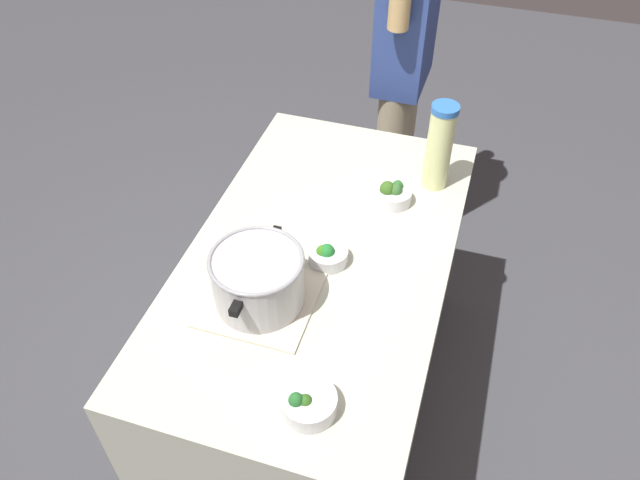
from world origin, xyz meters
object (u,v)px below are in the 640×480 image
broccoli_bowl_center (393,194)px  person_cook (403,64)px  cooking_pot (258,278)px  broccoli_bowl_front (308,403)px  lemonade_pitcher (439,147)px  broccoli_bowl_back (328,255)px

broccoli_bowl_center → person_cook: bearing=9.9°
cooking_pot → broccoli_bowl_front: bearing=-140.4°
broccoli_bowl_front → person_cook: 1.62m
cooking_pot → person_cook: bearing=-5.6°
broccoli_bowl_front → broccoli_bowl_center: bearing=-1.8°
cooking_pot → broccoli_bowl_front: cooking_pot is taller
lemonade_pitcher → broccoli_bowl_back: (-0.47, 0.24, -0.13)m
broccoli_bowl_front → cooking_pot: bearing=39.6°
cooking_pot → lemonade_pitcher: 0.78m
lemonade_pitcher → broccoli_bowl_center: 0.22m
lemonade_pitcher → cooking_pot: bearing=150.4°
broccoli_bowl_back → person_cook: (1.12, 0.01, 0.05)m
cooking_pot → broccoli_bowl_back: 0.26m
broccoli_bowl_center → person_cook: 0.80m
cooking_pot → broccoli_bowl_center: bearing=-26.3°
broccoli_bowl_center → broccoli_bowl_back: broccoli_bowl_center is taller
cooking_pot → person_cook: size_ratio=0.20×
lemonade_pitcher → person_cook: size_ratio=0.19×
broccoli_bowl_front → person_cook: bearing=3.9°
lemonade_pitcher → broccoli_bowl_front: bearing=171.7°
broccoli_bowl_front → broccoli_bowl_center: size_ratio=1.18×
broccoli_bowl_center → broccoli_bowl_back: size_ratio=0.98×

